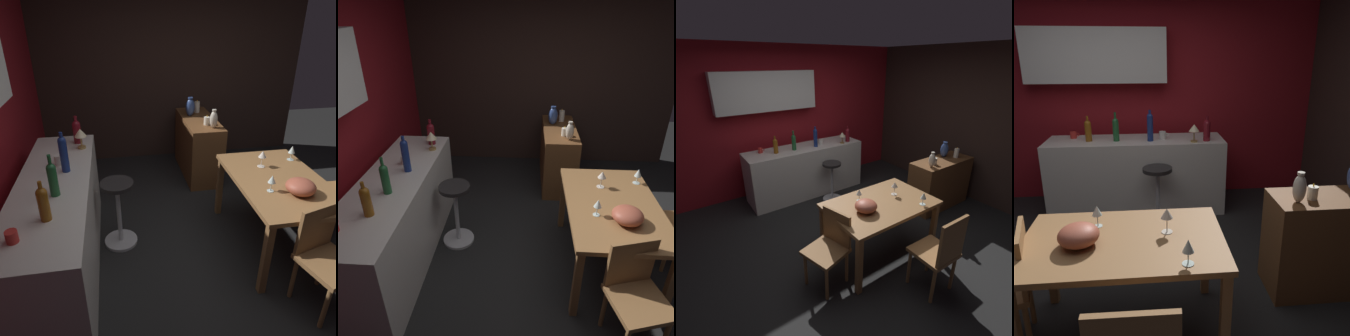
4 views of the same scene
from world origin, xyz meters
The scene contains 21 objects.
ground_plane centered at (0.00, 0.00, 0.00)m, with size 9.00×9.00×0.00m, color black.
wall_side_right centered at (2.55, 0.30, 1.30)m, with size 0.10×4.40×2.60m, color #33231E.
dining_table centered at (0.13, -0.49, 0.65)m, with size 1.30×0.83×0.74m.
kitchen_counter centered at (0.15, 1.54, 0.45)m, with size 2.10×0.60×0.90m, color silver.
sideboard_cabinet centered at (1.80, -0.15, 0.41)m, with size 1.10×0.44×0.82m, color brown.
chair_near_window centered at (-0.62, -0.53, 0.47)m, with size 0.49×0.49×0.85m.
bar_stool centered at (0.39, 1.02, 0.38)m, with size 0.34×0.34×0.71m.
wine_glass_left centered at (-0.06, -0.31, 0.85)m, with size 0.07×0.07×0.16m.
wine_glass_right centered at (0.51, -0.81, 0.85)m, with size 0.07×0.07×0.16m.
wine_glass_center centered at (0.41, -0.44, 0.87)m, with size 0.08×0.08×0.17m.
fruit_bowl centered at (-0.14, -0.54, 0.81)m, with size 0.25×0.25×0.13m, color #9E4C38.
wine_bottle_cobalt centered at (0.33, 1.45, 1.08)m, with size 0.07×0.07×0.36m.
wine_bottle_ruby centered at (0.98, 1.39, 1.03)m, with size 0.08×0.08×0.29m.
wine_bottle_amber centered at (-0.39, 1.51, 1.04)m, with size 0.08×0.08×0.29m.
wine_bottle_green centered at (-0.07, 1.49, 1.05)m, with size 0.07×0.07×0.34m.
cup_white centered at (0.47, 1.53, 0.95)m, with size 0.11×0.08×0.09m.
counter_lamp centered at (0.83, 1.35, 1.05)m, with size 0.12×0.12×0.21m.
pillar_candle_tall centered at (2.09, -0.19, 0.90)m, with size 0.08×0.08×0.18m.
pillar_candle_short centered at (1.53, -0.18, 0.87)m, with size 0.08×0.08×0.13m.
vase_ceramic_blue centered at (1.94, -0.06, 0.94)m, with size 0.13×0.13×0.26m.
vase_ceramic_ivory centered at (1.40, -0.23, 0.93)m, with size 0.10×0.10×0.24m.
Camera 2 is at (-2.30, 0.32, 2.38)m, focal length 33.75 mm.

